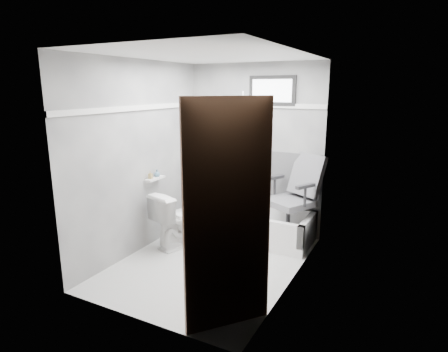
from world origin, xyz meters
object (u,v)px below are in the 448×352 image
Objects in this scene: toilet at (179,219)px; door at (240,235)px; office_chair at (289,196)px; bathtub at (257,224)px; soap_bottle_b at (157,173)px; soap_bottle_a at (150,175)px.

door is at bearing 152.02° from toilet.
toilet is (-1.26, -0.70, -0.30)m from office_chair.
bathtub is 0.63m from office_chair.
bathtub is 1.08m from toilet.
door is (1.60, -1.54, 0.63)m from toilet.
toilet is at bearing 3.66° from soap_bottle_b.
soap_bottle_a is (-1.58, -0.86, 0.30)m from office_chair.
office_chair is at bearing -135.03° from toilet.
toilet is 7.45× the size of soap_bottle_a.
office_chair reaches higher than soap_bottle_a.
office_chair is 11.03× the size of soap_bottle_b.
door reaches higher than toilet.
soap_bottle_a is at bearing -144.22° from bathtub.
soap_bottle_a is at bearing 42.56° from toilet.
soap_bottle_b reaches higher than toilet.
soap_bottle_b is at bearing 90.00° from soap_bottle_a.
toilet is (-0.83, -0.67, 0.16)m from bathtub.
toilet is 0.37× the size of door.
toilet is 0.70m from soap_bottle_a.
soap_bottle_b is at bearing -127.96° from office_chair.
toilet is 7.49× the size of soap_bottle_b.
door is (0.34, -2.24, 0.33)m from office_chair.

